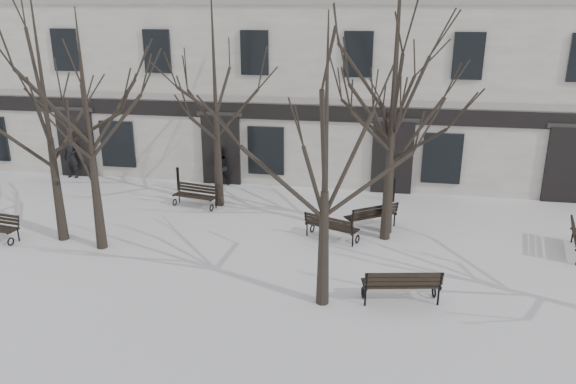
% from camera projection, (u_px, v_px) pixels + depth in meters
% --- Properties ---
extents(ground, '(100.00, 100.00, 0.00)m').
position_uv_depth(ground, '(263.00, 275.00, 15.75)').
color(ground, white).
rests_on(ground, ground).
extents(building, '(40.40, 10.20, 11.40)m').
position_uv_depth(building, '(321.00, 42.00, 26.07)').
color(building, silver).
rests_on(building, ground).
extents(tree_0, '(5.59, 5.59, 7.99)m').
position_uv_depth(tree_0, '(42.00, 83.00, 16.53)').
color(tree_0, black).
rests_on(tree_0, ground).
extents(tree_1, '(5.01, 5.01, 7.16)m').
position_uv_depth(tree_1, '(86.00, 105.00, 16.08)').
color(tree_1, black).
rests_on(tree_1, ground).
extents(tree_2, '(4.98, 4.98, 7.12)m').
position_uv_depth(tree_2, '(326.00, 131.00, 12.87)').
color(tree_2, black).
rests_on(tree_2, ground).
extents(tree_4, '(5.80, 5.80, 8.29)m').
position_uv_depth(tree_4, '(214.00, 65.00, 19.54)').
color(tree_4, black).
rests_on(tree_4, ground).
extents(tree_5, '(5.35, 5.35, 7.64)m').
position_uv_depth(tree_5, '(395.00, 88.00, 17.16)').
color(tree_5, black).
rests_on(tree_5, ground).
extents(tree_6, '(5.97, 5.97, 8.52)m').
position_uv_depth(tree_6, '(395.00, 72.00, 16.49)').
color(tree_6, black).
rests_on(tree_6, ground).
extents(bench_1, '(1.83, 1.23, 0.88)m').
position_uv_depth(bench_1, '(331.00, 226.00, 17.91)').
color(bench_1, black).
rests_on(bench_1, ground).
extents(bench_2, '(2.03, 1.06, 0.98)m').
position_uv_depth(bench_2, '(401.00, 284.00, 14.12)').
color(bench_2, black).
rests_on(bench_2, ground).
extents(bench_3, '(1.74, 0.93, 0.84)m').
position_uv_depth(bench_3, '(196.00, 195.00, 20.88)').
color(bench_3, black).
rests_on(bench_3, ground).
extents(bench_4, '(1.82, 1.54, 0.91)m').
position_uv_depth(bench_4, '(372.00, 215.00, 18.80)').
color(bench_4, black).
rests_on(bench_4, ground).
extents(bollard_a, '(0.13, 0.13, 0.98)m').
position_uv_depth(bollard_a, '(178.00, 178.00, 22.67)').
color(bollard_a, black).
rests_on(bollard_a, ground).
extents(bollard_b, '(0.13, 0.13, 0.98)m').
position_uv_depth(bollard_b, '(394.00, 189.00, 21.36)').
color(bollard_b, black).
rests_on(bollard_b, ground).
extents(pedestrian_a, '(0.72, 0.50, 1.89)m').
position_uv_depth(pedestrian_a, '(74.00, 177.00, 24.51)').
color(pedestrian_a, black).
rests_on(pedestrian_a, ground).
extents(pedestrian_b, '(0.99, 0.97, 1.61)m').
position_uv_depth(pedestrian_b, '(221.00, 185.00, 23.47)').
color(pedestrian_b, black).
rests_on(pedestrian_b, ground).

